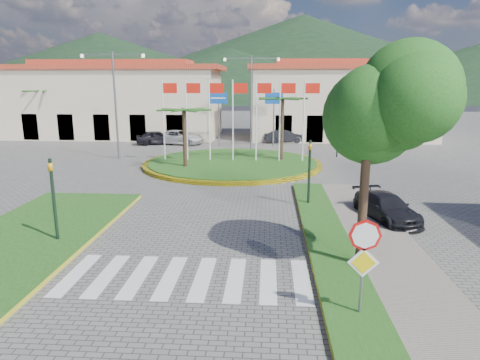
# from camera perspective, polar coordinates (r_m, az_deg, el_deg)

# --- Properties ---
(ground) EXTENTS (160.00, 160.00, 0.00)m
(ground) POSITION_cam_1_polar(r_m,az_deg,el_deg) (10.20, -12.24, -22.42)
(ground) COLOR #62605D
(ground) RESTS_ON ground
(sidewalk_right) EXTENTS (4.00, 28.00, 0.15)m
(sidewalk_right) POSITION_cam_1_polar(r_m,az_deg,el_deg) (12.03, 20.95, -16.71)
(sidewalk_right) COLOR gray
(sidewalk_right) RESTS_ON ground
(verge_right) EXTENTS (1.60, 28.00, 0.18)m
(verge_right) POSITION_cam_1_polar(r_m,az_deg,el_deg) (11.73, 15.09, -16.98)
(verge_right) COLOR #1E4B15
(verge_right) RESTS_ON ground
(median_left) EXTENTS (5.00, 14.00, 0.18)m
(median_left) POSITION_cam_1_polar(r_m,az_deg,el_deg) (17.60, -27.64, -7.70)
(median_left) COLOR #1E4B15
(median_left) RESTS_ON ground
(crosswalk) EXTENTS (8.00, 3.00, 0.01)m
(crosswalk) POSITION_cam_1_polar(r_m,az_deg,el_deg) (13.55, -7.55, -12.73)
(crosswalk) COLOR silver
(crosswalk) RESTS_ON ground
(roundabout_island) EXTENTS (12.70, 12.70, 6.00)m
(roundabout_island) POSITION_cam_1_polar(r_m,az_deg,el_deg) (30.59, -1.02, 2.29)
(roundabout_island) COLOR yellow
(roundabout_island) RESTS_ON ground
(stop_sign) EXTENTS (0.80, 0.11, 2.65)m
(stop_sign) POSITION_cam_1_polar(r_m,az_deg,el_deg) (10.98, 16.18, -9.32)
(stop_sign) COLOR slate
(stop_sign) RESTS_ON ground
(deciduous_tree) EXTENTS (3.60, 3.60, 6.80)m
(deciduous_tree) POSITION_cam_1_polar(r_m,az_deg,el_deg) (13.31, 16.91, 9.48)
(deciduous_tree) COLOR black
(deciduous_tree) RESTS_ON ground
(traffic_light_left) EXTENTS (0.15, 0.18, 3.20)m
(traffic_light_left) POSITION_cam_1_polar(r_m,az_deg,el_deg) (16.86, -23.65, -1.57)
(traffic_light_left) COLOR black
(traffic_light_left) RESTS_ON ground
(traffic_light_right) EXTENTS (0.15, 0.18, 3.20)m
(traffic_light_right) POSITION_cam_1_polar(r_m,az_deg,el_deg) (20.43, 9.25, 1.77)
(traffic_light_right) COLOR black
(traffic_light_right) RESTS_ON ground
(traffic_light_far) EXTENTS (0.18, 0.15, 3.20)m
(traffic_light_far) POSITION_cam_1_polar(r_m,az_deg,el_deg) (34.61, 12.93, 6.18)
(traffic_light_far) COLOR black
(traffic_light_far) RESTS_ON ground
(direction_sign_west) EXTENTS (1.60, 0.14, 5.20)m
(direction_sign_west) POSITION_cam_1_polar(r_m,az_deg,el_deg) (39.26, -2.89, 9.59)
(direction_sign_west) COLOR slate
(direction_sign_west) RESTS_ON ground
(direction_sign_east) EXTENTS (1.60, 0.14, 5.20)m
(direction_sign_east) POSITION_cam_1_polar(r_m,az_deg,el_deg) (39.00, 4.53, 9.54)
(direction_sign_east) COLOR slate
(direction_sign_east) RESTS_ON ground
(street_lamp_centre) EXTENTS (4.80, 0.16, 8.00)m
(street_lamp_centre) POSITION_cam_1_polar(r_m,az_deg,el_deg) (38.01, 1.50, 10.94)
(street_lamp_centre) COLOR slate
(street_lamp_centre) RESTS_ON ground
(street_lamp_west) EXTENTS (4.80, 0.16, 8.00)m
(street_lamp_west) POSITION_cam_1_polar(r_m,az_deg,el_deg) (34.00, -16.31, 10.19)
(street_lamp_west) COLOR slate
(street_lamp_west) RESTS_ON ground
(building_left) EXTENTS (23.32, 9.54, 8.05)m
(building_left) POSITION_cam_1_polar(r_m,az_deg,el_deg) (48.88, -16.25, 10.21)
(building_left) COLOR beige
(building_left) RESTS_ON ground
(building_right) EXTENTS (19.08, 9.54, 8.05)m
(building_right) POSITION_cam_1_polar(r_m,az_deg,el_deg) (46.60, 13.22, 10.27)
(building_right) COLOR beige
(building_right) RESTS_ON ground
(hill_far_west) EXTENTS (140.00, 140.00, 22.00)m
(hill_far_west) POSITION_cam_1_polar(r_m,az_deg,el_deg) (158.83, -18.02, 14.26)
(hill_far_west) COLOR black
(hill_far_west) RESTS_ON ground
(hill_far_mid) EXTENTS (180.00, 180.00, 30.00)m
(hill_far_mid) POSITION_cam_1_polar(r_m,az_deg,el_deg) (168.66, 8.35, 15.99)
(hill_far_mid) COLOR black
(hill_far_mid) RESTS_ON ground
(hill_near_back) EXTENTS (110.00, 110.00, 16.00)m
(hill_near_back) POSITION_cam_1_polar(r_m,az_deg,el_deg) (138.54, -1.44, 13.90)
(hill_near_back) COLOR black
(hill_near_back) RESTS_ON ground
(white_van) EXTENTS (5.18, 3.28, 1.33)m
(white_van) POSITION_cam_1_polar(r_m,az_deg,el_deg) (41.37, -8.18, 5.66)
(white_van) COLOR #BABABC
(white_van) RESTS_ON ground
(car_dark_a) EXTENTS (4.23, 2.77, 1.34)m
(car_dark_a) POSITION_cam_1_polar(r_m,az_deg,el_deg) (41.56, -10.97, 5.59)
(car_dark_a) COLOR black
(car_dark_a) RESTS_ON ground
(car_dark_b) EXTENTS (4.20, 2.06, 1.32)m
(car_dark_b) POSITION_cam_1_polar(r_m,az_deg,el_deg) (42.23, 5.94, 5.87)
(car_dark_b) COLOR black
(car_dark_b) RESTS_ON ground
(car_side_right) EXTENTS (2.60, 4.20, 1.14)m
(car_side_right) POSITION_cam_1_polar(r_m,az_deg,el_deg) (19.49, 18.94, -3.49)
(car_side_right) COLOR black
(car_side_right) RESTS_ON ground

